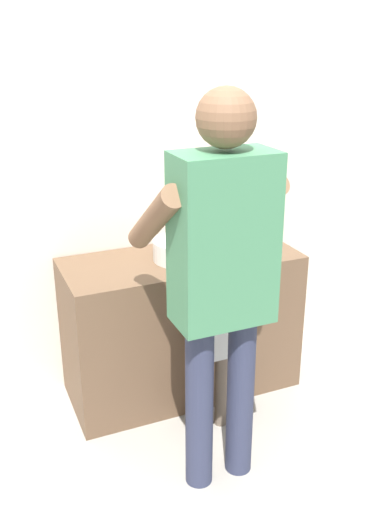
# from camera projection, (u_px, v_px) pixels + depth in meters

# --- Properties ---
(ground_plane) EXTENTS (14.00, 14.00, 0.00)m
(ground_plane) POSITION_uv_depth(u_px,v_px,m) (203.00, 414.00, 3.17)
(ground_plane) COLOR #9E998E
(back_wall) EXTENTS (4.40, 0.08, 2.70)m
(back_wall) POSITION_uv_depth(u_px,v_px,m) (159.00, 150.00, 3.21)
(back_wall) COLOR beige
(back_wall) RESTS_ON ground
(vanity_cabinet) EXTENTS (1.29, 0.54, 0.82)m
(vanity_cabinet) POSITION_uv_depth(u_px,v_px,m) (182.00, 324.00, 3.28)
(vanity_cabinet) COLOR brown
(vanity_cabinet) RESTS_ON ground
(sink_basin) EXTENTS (0.32, 0.32, 0.11)m
(sink_basin) POSITION_uv_depth(u_px,v_px,m) (182.00, 249.00, 3.09)
(sink_basin) COLOR silver
(sink_basin) RESTS_ON vanity_cabinet
(faucet) EXTENTS (0.18, 0.14, 0.18)m
(faucet) POSITION_uv_depth(u_px,v_px,m) (169.00, 234.00, 3.25)
(faucet) COLOR #B7BABF
(faucet) RESTS_ON vanity_cabinet
(toothbrush_cup) EXTENTS (0.07, 0.07, 0.21)m
(toothbrush_cup) POSITION_uv_depth(u_px,v_px,m) (240.00, 237.00, 3.28)
(toothbrush_cup) COLOR silver
(toothbrush_cup) RESTS_ON vanity_cabinet
(child_toddler) EXTENTS (0.29, 0.29, 0.94)m
(child_toddler) POSITION_uv_depth(u_px,v_px,m) (212.00, 332.00, 2.88)
(child_toddler) COLOR #6B5B4C
(child_toddler) RESTS_ON ground
(adult_parent) EXTENTS (0.55, 0.58, 1.78)m
(adult_parent) POSITION_uv_depth(u_px,v_px,m) (221.00, 264.00, 2.37)
(adult_parent) COLOR #2D334C
(adult_parent) RESTS_ON ground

